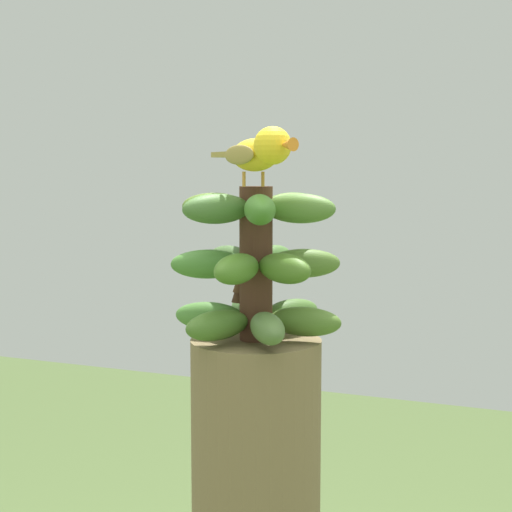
# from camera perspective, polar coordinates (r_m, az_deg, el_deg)

# --- Properties ---
(banana_bunch) EXTENTS (0.26, 0.27, 0.23)m
(banana_bunch) POSITION_cam_1_polar(r_m,az_deg,el_deg) (1.17, -0.03, -0.60)
(banana_bunch) COLOR #4C2D1E
(banana_bunch) RESTS_ON banana_tree
(perched_bird) EXTENTS (0.13, 0.18, 0.08)m
(perched_bird) POSITION_cam_1_polar(r_m,az_deg,el_deg) (1.11, 0.34, 7.66)
(perched_bird) COLOR #C68933
(perched_bird) RESTS_ON banana_bunch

